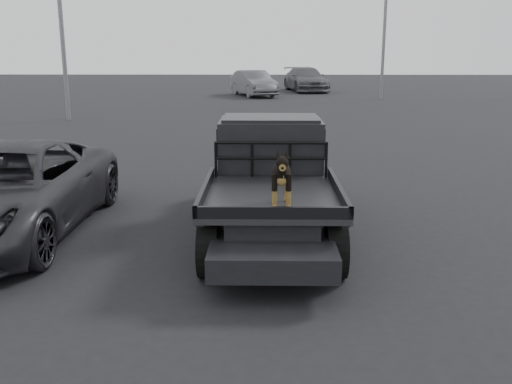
# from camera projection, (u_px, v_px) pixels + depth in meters

# --- Properties ---
(ground) EXTENTS (120.00, 120.00, 0.00)m
(ground) POSITION_uv_depth(u_px,v_px,m) (243.00, 266.00, 7.88)
(ground) COLOR black
(ground) RESTS_ON ground
(flatbed_ute) EXTENTS (2.00, 5.40, 0.92)m
(flatbed_ute) POSITION_uv_depth(u_px,v_px,m) (271.00, 208.00, 9.05)
(flatbed_ute) COLOR black
(flatbed_ute) RESTS_ON ground
(ute_cab) EXTENTS (1.72, 1.30, 0.88)m
(ute_cab) POSITION_uv_depth(u_px,v_px,m) (271.00, 142.00, 9.75)
(ute_cab) COLOR black
(ute_cab) RESTS_ON flatbed_ute
(headache_rack) EXTENTS (1.80, 0.08, 0.55)m
(headache_rack) POSITION_uv_depth(u_px,v_px,m) (271.00, 160.00, 9.07)
(headache_rack) COLOR black
(headache_rack) RESTS_ON flatbed_ute
(dog) EXTENTS (0.32, 0.60, 0.74)m
(dog) POSITION_uv_depth(u_px,v_px,m) (281.00, 177.00, 7.43)
(dog) COLOR black
(dog) RESTS_ON flatbed_ute
(parked_suv) EXTENTS (2.46, 5.25, 1.45)m
(parked_suv) POSITION_uv_depth(u_px,v_px,m) (6.00, 191.00, 9.02)
(parked_suv) COLOR #2B2B2F
(parked_suv) RESTS_ON ground
(distant_car_a) EXTENTS (3.22, 5.10, 1.59)m
(distant_car_a) POSITION_uv_depth(u_px,v_px,m) (254.00, 83.00, 35.97)
(distant_car_a) COLOR #4F4F54
(distant_car_a) RESTS_ON ground
(distant_car_b) EXTENTS (3.25, 5.99, 1.65)m
(distant_car_b) POSITION_uv_depth(u_px,v_px,m) (306.00, 79.00, 40.01)
(distant_car_b) COLOR #504F54
(distant_car_b) RESTS_ON ground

